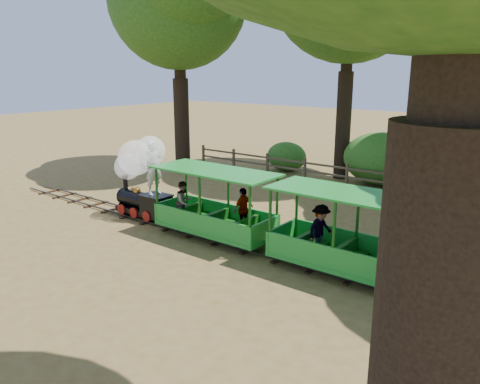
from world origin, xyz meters
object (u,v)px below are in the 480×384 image
Objects in this scene: carriage_front at (213,212)px; fence at (370,177)px; carriage_rear at (346,243)px; locomotive at (140,170)px.

fence is at bearing 80.33° from carriage_front.
carriage_front and carriage_rear have the same top height.
locomotive is 7.33m from carriage_rear.
fence is (1.37, 8.01, -0.23)m from carriage_front.
carriage_front is 1.00× the size of carriage_rear.
carriage_front is 0.21× the size of fence.
locomotive is at bearing 178.46° from carriage_front.
carriage_front is 8.13m from fence.
fence is at bearing 108.96° from carriage_rear.
locomotive is at bearing 179.39° from carriage_rear.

